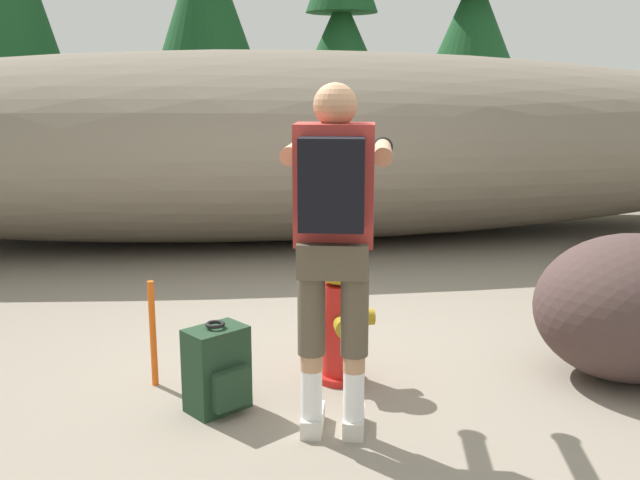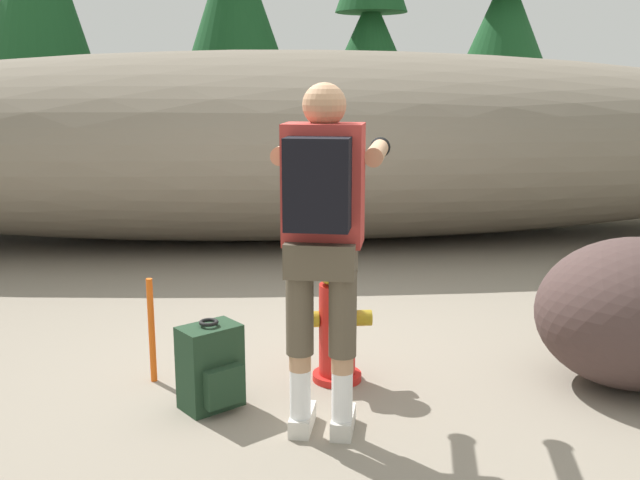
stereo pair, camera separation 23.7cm
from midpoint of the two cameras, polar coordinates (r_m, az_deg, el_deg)
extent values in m
cube|color=gray|center=(4.31, 2.47, -10.59)|extent=(56.00, 56.00, 0.04)
ellipsoid|color=#756B5B|center=(7.86, -0.97, 7.48)|extent=(13.26, 3.20, 1.99)
cylinder|color=red|center=(4.19, 3.00, -10.68)|extent=(0.28, 0.28, 0.04)
cylinder|color=red|center=(4.09, 3.04, -7.05)|extent=(0.21, 0.21, 0.52)
ellipsoid|color=#9E8419|center=(3.99, 3.09, -2.83)|extent=(0.22, 0.22, 0.10)
cylinder|color=#9E8419|center=(3.98, 3.10, -1.79)|extent=(0.06, 0.06, 0.05)
cylinder|color=#9E8419|center=(4.05, 0.96, -6.28)|extent=(0.09, 0.09, 0.09)
cylinder|color=#9E8419|center=(4.09, 5.12, -6.15)|extent=(0.09, 0.09, 0.09)
cylinder|color=#9E8419|center=(3.93, 3.34, -6.90)|extent=(0.11, 0.09, 0.11)
cube|color=beige|center=(3.63, 0.53, -13.98)|extent=(0.15, 0.28, 0.09)
cylinder|color=white|center=(3.51, 0.41, -12.00)|extent=(0.10, 0.10, 0.24)
cylinder|color=tan|center=(3.45, 0.41, -9.56)|extent=(0.10, 0.10, 0.08)
cylinder|color=brown|center=(3.36, 0.42, -5.66)|extent=(0.13, 0.13, 0.41)
cube|color=beige|center=(3.62, 3.77, -14.15)|extent=(0.15, 0.28, 0.09)
cylinder|color=white|center=(3.49, 3.74, -12.16)|extent=(0.10, 0.10, 0.24)
cylinder|color=tan|center=(3.43, 3.78, -9.71)|extent=(0.10, 0.10, 0.08)
cylinder|color=brown|center=(3.34, 3.84, -5.79)|extent=(0.13, 0.13, 0.41)
cube|color=brown|center=(3.28, 2.16, -1.48)|extent=(0.36, 0.26, 0.16)
cube|color=#B2332D|center=(3.30, 2.35, 4.38)|extent=(0.40, 0.31, 0.55)
cube|color=black|center=(3.10, 2.00, 4.39)|extent=(0.31, 0.22, 0.40)
sphere|color=tan|center=(3.29, 2.44, 10.58)|extent=(0.20, 0.20, 0.20)
cube|color=black|center=(3.38, 2.58, 10.71)|extent=(0.15, 0.05, 0.04)
cylinder|color=tan|center=(3.68, -0.51, 7.03)|extent=(0.21, 0.59, 0.09)
sphere|color=black|center=(3.95, 0.06, 7.38)|extent=(0.11, 0.11, 0.11)
cylinder|color=tan|center=(3.64, 6.40, 6.90)|extent=(0.21, 0.59, 0.09)
sphere|color=black|center=(3.91, 6.51, 7.26)|extent=(0.11, 0.11, 0.11)
cube|color=#1E3823|center=(3.81, -6.86, -9.89)|extent=(0.36, 0.34, 0.44)
cube|color=#1E3823|center=(3.74, -5.74, -11.44)|extent=(0.21, 0.17, 0.20)
torus|color=black|center=(3.73, -6.95, -6.47)|extent=(0.10, 0.10, 0.02)
cube|color=black|center=(3.94, -6.75, -9.12)|extent=(0.06, 0.05, 0.37)
cube|color=black|center=(3.86, -8.84, -9.64)|extent=(0.06, 0.05, 0.37)
ellipsoid|color=#443330|center=(4.40, 25.13, -5.23)|extent=(1.14, 0.98, 0.83)
cylinder|color=#47331E|center=(11.22, -19.95, 5.98)|extent=(0.22, 0.22, 1.13)
cylinder|color=#47331E|center=(12.52, -5.93, 7.23)|extent=(0.26, 0.26, 1.14)
cone|color=#194C23|center=(12.52, -6.16, 16.98)|extent=(2.17, 2.17, 3.12)
cylinder|color=#47331E|center=(13.21, 4.42, 7.42)|extent=(0.23, 0.23, 1.09)
cone|color=#194C23|center=(13.17, 4.54, 14.39)|extent=(1.94, 1.94, 2.12)
cylinder|color=#47331E|center=(13.56, 14.41, 7.36)|extent=(0.25, 0.25, 1.17)
cone|color=#194C23|center=(13.54, 14.83, 15.04)|extent=(2.10, 2.10, 2.46)
cylinder|color=#E55914|center=(4.15, -11.53, -7.02)|extent=(0.04, 0.04, 0.60)
camera|label=1|loc=(0.12, -88.40, 0.35)|focal=40.61mm
camera|label=2|loc=(0.12, 91.60, -0.35)|focal=40.61mm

